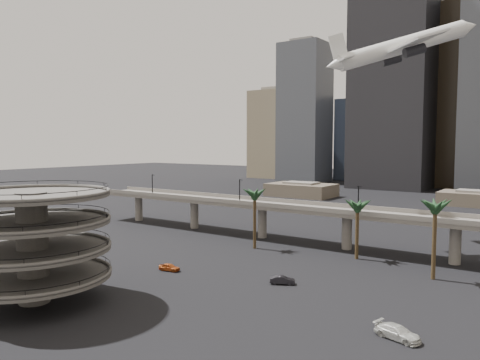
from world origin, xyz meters
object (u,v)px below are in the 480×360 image
Objects in this scene: car_a at (169,267)px; overpass at (302,212)px; car_b at (282,280)px; car_c at (398,332)px; parking_ramp at (32,236)px; airborne_jet at (401,47)px.

overpass is at bearing -23.51° from car_a.
car_c is (22.16, -10.99, 0.14)m from car_b.
airborne_jet reaches higher than parking_ramp.
car_a is 0.97× the size of car_b.
car_b is (25.28, 28.69, -9.15)m from parking_ramp.
car_a is at bearing 75.37° from car_b.
airborne_jet is (18.11, 12.30, 37.59)m from overpass.
car_c is at bearing -114.19° from airborne_jet.
parking_ramp is 39.32m from car_b.
car_b is (20.90, 4.96, 0.00)m from car_a.
parking_ramp is at bearing 124.98° from car_c.
car_a is (4.37, 23.73, -9.15)m from parking_ramp.
airborne_jet is at bearing -39.10° from car_a.
car_c reaches higher than car_b.
overpass is at bearing -5.92° from car_b.
airborne_jet is at bearing 31.46° from car_c.
airborne_jet is at bearing 66.43° from parking_ramp.
car_c is (43.06, -6.04, 0.14)m from car_a.
overpass reaches higher than car_a.
car_b is at bearing 78.14° from car_c.
overpass is 54.17m from car_c.
overpass is 4.36× the size of airborne_jet.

